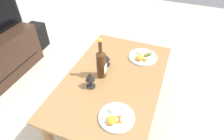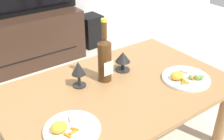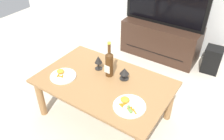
{
  "view_description": "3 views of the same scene",
  "coord_description": "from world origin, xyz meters",
  "px_view_note": "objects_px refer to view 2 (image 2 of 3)",
  "views": [
    {
      "loc": [
        -1.09,
        -0.41,
        1.57
      ],
      "look_at": [
        0.02,
        0.03,
        0.53
      ],
      "focal_mm": 30.08,
      "sensor_mm": 36.0,
      "label": 1
    },
    {
      "loc": [
        -0.76,
        -1.01,
        1.29
      ],
      "look_at": [
        0.01,
        0.07,
        0.54
      ],
      "focal_mm": 43.94,
      "sensor_mm": 36.0,
      "label": 2
    },
    {
      "loc": [
        1.0,
        -1.37,
        1.82
      ],
      "look_at": [
        0.04,
        0.08,
        0.56
      ],
      "focal_mm": 36.72,
      "sensor_mm": 36.0,
      "label": 3
    }
  ],
  "objects_px": {
    "dining_table": "(117,98)",
    "goblet_right": "(123,58)",
    "goblet_left": "(78,70)",
    "tv_stand": "(25,40)",
    "floor_speaker": "(91,31)",
    "wine_bottle": "(105,58)",
    "dinner_plate_left": "(70,129)",
    "dinner_plate_right": "(185,78)"
  },
  "relations": [
    {
      "from": "dinner_plate_left",
      "to": "goblet_right",
      "type": "bearing_deg",
      "value": 29.77
    },
    {
      "from": "floor_speaker",
      "to": "dining_table",
      "type": "bearing_deg",
      "value": -119.82
    },
    {
      "from": "dining_table",
      "to": "goblet_left",
      "type": "relative_size",
      "value": 8.34
    },
    {
      "from": "tv_stand",
      "to": "goblet_right",
      "type": "xyz_separation_m",
      "value": [
        0.17,
        -1.31,
        0.3
      ]
    },
    {
      "from": "wine_bottle",
      "to": "dinner_plate_left",
      "type": "distance_m",
      "value": 0.47
    },
    {
      "from": "tv_stand",
      "to": "wine_bottle",
      "type": "xyz_separation_m",
      "value": [
        0.02,
        -1.34,
        0.36
      ]
    },
    {
      "from": "dining_table",
      "to": "goblet_right",
      "type": "relative_size",
      "value": 10.31
    },
    {
      "from": "wine_bottle",
      "to": "dinner_plate_right",
      "type": "relative_size",
      "value": 1.32
    },
    {
      "from": "goblet_left",
      "to": "dinner_plate_left",
      "type": "bearing_deg",
      "value": -125.93
    },
    {
      "from": "floor_speaker",
      "to": "wine_bottle",
      "type": "xyz_separation_m",
      "value": [
        -0.72,
        -1.34,
        0.43
      ]
    },
    {
      "from": "dining_table",
      "to": "dinner_plate_left",
      "type": "relative_size",
      "value": 4.93
    },
    {
      "from": "wine_bottle",
      "to": "floor_speaker",
      "type": "bearing_deg",
      "value": 61.66
    },
    {
      "from": "floor_speaker",
      "to": "goblet_left",
      "type": "bearing_deg",
      "value": -127.34
    },
    {
      "from": "dinner_plate_right",
      "to": "floor_speaker",
      "type": "bearing_deg",
      "value": 77.86
    },
    {
      "from": "wine_bottle",
      "to": "dinner_plate_right",
      "type": "distance_m",
      "value": 0.48
    },
    {
      "from": "dining_table",
      "to": "dinner_plate_left",
      "type": "bearing_deg",
      "value": -157.26
    },
    {
      "from": "goblet_right",
      "to": "dinner_plate_left",
      "type": "height_order",
      "value": "goblet_right"
    },
    {
      "from": "dining_table",
      "to": "goblet_left",
      "type": "height_order",
      "value": "goblet_left"
    },
    {
      "from": "wine_bottle",
      "to": "goblet_left",
      "type": "xyz_separation_m",
      "value": [
        -0.15,
        0.03,
        -0.04
      ]
    },
    {
      "from": "tv_stand",
      "to": "floor_speaker",
      "type": "distance_m",
      "value": 0.74
    },
    {
      "from": "goblet_left",
      "to": "goblet_right",
      "type": "distance_m",
      "value": 0.3
    },
    {
      "from": "goblet_left",
      "to": "dinner_plate_left",
      "type": "height_order",
      "value": "goblet_left"
    },
    {
      "from": "floor_speaker",
      "to": "dinner_plate_right",
      "type": "height_order",
      "value": "dinner_plate_right"
    },
    {
      "from": "dinner_plate_right",
      "to": "tv_stand",
      "type": "bearing_deg",
      "value": 103.73
    },
    {
      "from": "dining_table",
      "to": "tv_stand",
      "type": "relative_size",
      "value": 1.17
    },
    {
      "from": "goblet_left",
      "to": "floor_speaker",
      "type": "bearing_deg",
      "value": 56.3
    },
    {
      "from": "dining_table",
      "to": "wine_bottle",
      "type": "bearing_deg",
      "value": 95.53
    },
    {
      "from": "dining_table",
      "to": "wine_bottle",
      "type": "relative_size",
      "value": 3.43
    },
    {
      "from": "tv_stand",
      "to": "floor_speaker",
      "type": "xyz_separation_m",
      "value": [
        0.74,
        -0.0,
        -0.07
      ]
    },
    {
      "from": "wine_bottle",
      "to": "dinner_plate_right",
      "type": "xyz_separation_m",
      "value": [
        0.38,
        -0.27,
        -0.13
      ]
    },
    {
      "from": "dining_table",
      "to": "floor_speaker",
      "type": "height_order",
      "value": "dining_table"
    },
    {
      "from": "dining_table",
      "to": "dinner_plate_right",
      "type": "height_order",
      "value": "dinner_plate_right"
    },
    {
      "from": "dinner_plate_right",
      "to": "goblet_left",
      "type": "bearing_deg",
      "value": 150.59
    },
    {
      "from": "tv_stand",
      "to": "goblet_left",
      "type": "xyz_separation_m",
      "value": [
        -0.13,
        -1.31,
        0.32
      ]
    },
    {
      "from": "floor_speaker",
      "to": "goblet_right",
      "type": "height_order",
      "value": "goblet_right"
    },
    {
      "from": "wine_bottle",
      "to": "tv_stand",
      "type": "bearing_deg",
      "value": 90.7
    },
    {
      "from": "goblet_left",
      "to": "wine_bottle",
      "type": "bearing_deg",
      "value": -11.14
    },
    {
      "from": "floor_speaker",
      "to": "wine_bottle",
      "type": "distance_m",
      "value": 1.58
    },
    {
      "from": "floor_speaker",
      "to": "goblet_right",
      "type": "relative_size",
      "value": 2.84
    },
    {
      "from": "wine_bottle",
      "to": "goblet_left",
      "type": "height_order",
      "value": "wine_bottle"
    },
    {
      "from": "dining_table",
      "to": "goblet_left",
      "type": "distance_m",
      "value": 0.28
    },
    {
      "from": "goblet_left",
      "to": "dinner_plate_right",
      "type": "bearing_deg",
      "value": -29.41
    }
  ]
}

